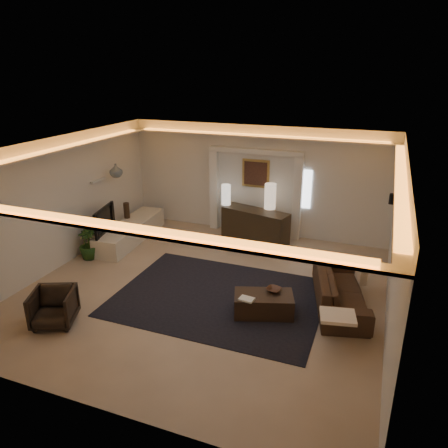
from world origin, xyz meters
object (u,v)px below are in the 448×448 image
(sofa, at_px, (340,289))
(coffee_table, at_px, (263,304))
(armchair, at_px, (54,307))
(console, at_px, (255,226))

(sofa, distance_m, coffee_table, 1.53)
(sofa, bearing_deg, coffee_table, 110.29)
(sofa, bearing_deg, armchair, 104.54)
(console, bearing_deg, armchair, -99.54)
(console, distance_m, coffee_table, 3.53)
(sofa, xyz_separation_m, armchair, (-4.63, -2.48, 0.01))
(sofa, distance_m, armchair, 5.25)
(sofa, bearing_deg, console, 31.08)
(console, height_order, armchair, console)
(console, distance_m, sofa, 3.47)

